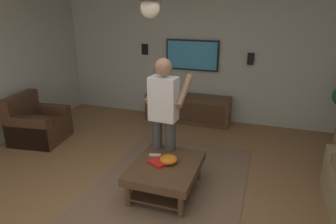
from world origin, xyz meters
TOP-DOWN VIEW (x-y plane):
  - ground_plane at (0.00, 0.00)m, footprint 7.39×7.39m
  - wall_back_tv at (3.13, 0.00)m, footprint 0.10×6.23m
  - area_rug at (0.49, -0.13)m, footprint 2.63×1.92m
  - armchair at (1.05, 2.51)m, footprint 0.90×0.90m
  - coffee_table at (0.29, -0.13)m, footprint 1.00×0.80m
  - media_console at (2.79, 0.27)m, footprint 0.45×1.70m
  - tv at (3.04, 0.27)m, footprint 0.05×1.07m
  - person_standing at (0.71, 0.04)m, footprint 0.56×0.56m
  - bowl at (0.33, -0.16)m, footprint 0.22×0.22m
  - remote_white at (0.45, 0.07)m, footprint 0.08×0.16m
  - book at (0.26, -0.03)m, footprint 0.24×0.27m
  - vase_round at (2.77, 0.68)m, footprint 0.22×0.22m
  - wall_speaker_left at (3.05, -0.86)m, footprint 0.06×0.12m
  - wall_speaker_right at (3.05, 1.29)m, footprint 0.06×0.12m

SIDE VIEW (x-z plane):
  - ground_plane at x=0.00m, z-range 0.00..0.00m
  - area_rug at x=0.49m, z-range 0.00..0.01m
  - media_console at x=2.79m, z-range 0.00..0.55m
  - armchair at x=1.05m, z-range -0.13..0.69m
  - coffee_table at x=0.29m, z-range 0.10..0.50m
  - remote_white at x=0.45m, z-range 0.40..0.42m
  - book at x=0.26m, z-range 0.40..0.44m
  - bowl at x=0.33m, z-range 0.40..0.50m
  - vase_round at x=2.77m, z-range 0.55..0.77m
  - person_standing at x=0.71m, z-range 0.11..1.75m
  - wall_speaker_left at x=3.05m, z-range 1.20..1.42m
  - wall_back_tv at x=3.13m, z-range 0.00..2.63m
  - tv at x=3.04m, z-range 1.02..1.62m
  - wall_speaker_right at x=3.05m, z-range 1.28..1.50m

